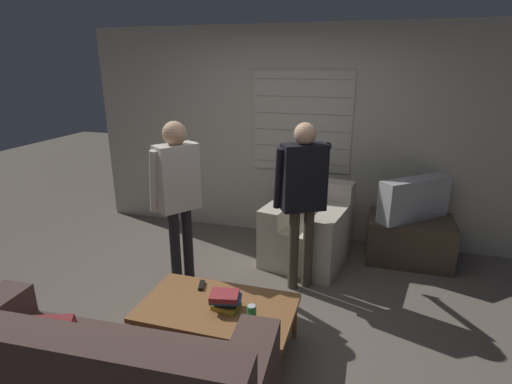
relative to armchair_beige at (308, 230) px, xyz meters
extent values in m
plane|color=#665B51|center=(-0.35, -1.34, -0.35)|extent=(16.00, 16.00, 0.00)
cube|color=#BCB7A8|center=(-0.35, 0.69, 0.92)|extent=(5.20, 0.06, 2.55)
cube|color=beige|center=(-0.22, 0.65, 1.10)|extent=(1.17, 0.02, 1.18)
cube|color=gray|center=(-0.22, 0.64, 0.60)|extent=(1.15, 0.00, 0.01)
cube|color=gray|center=(-0.22, 0.64, 0.80)|extent=(1.15, 0.00, 0.01)
cube|color=gray|center=(-0.22, 0.64, 1.00)|extent=(1.15, 0.00, 0.01)
cube|color=gray|center=(-0.22, 0.64, 1.20)|extent=(1.15, 0.00, 0.01)
cube|color=gray|center=(-0.22, 0.64, 1.39)|extent=(1.15, 0.00, 0.01)
cube|color=gray|center=(-0.22, 0.64, 1.59)|extent=(1.15, 0.00, 0.01)
cube|color=#4C3833|center=(-0.77, -2.86, 0.35)|extent=(1.97, 0.30, 0.47)
cube|color=#4C3833|center=(0.07, -2.52, 0.23)|extent=(0.28, 0.81, 0.21)
cube|color=#9E3338|center=(-1.13, -2.54, 0.22)|extent=(0.41, 0.33, 0.37)
cube|color=beige|center=(-0.01, -0.05, -0.12)|extent=(0.96, 0.97, 0.46)
cube|color=beige|center=(0.05, 0.27, 0.31)|extent=(0.84, 0.35, 0.42)
cube|color=beige|center=(0.27, -0.10, 0.21)|extent=(0.39, 0.87, 0.21)
cube|color=beige|center=(-0.29, 0.01, 0.21)|extent=(0.39, 0.87, 0.21)
cube|color=brown|center=(-0.41, -1.68, 0.02)|extent=(1.15, 0.67, 0.04)
cylinder|color=brown|center=(-0.95, -1.38, -0.18)|extent=(0.04, 0.04, 0.35)
cylinder|color=brown|center=(0.13, -1.38, -0.18)|extent=(0.04, 0.04, 0.35)
cylinder|color=brown|center=(-0.95, -1.98, -0.18)|extent=(0.04, 0.04, 0.35)
cylinder|color=brown|center=(0.13, -1.98, -0.18)|extent=(0.04, 0.04, 0.35)
cube|color=#4C3D2D|center=(1.09, 0.30, -0.10)|extent=(0.89, 0.59, 0.50)
cube|color=#B2B2B7|center=(1.09, 0.30, 0.38)|extent=(0.77, 0.71, 0.45)
cube|color=#3D4738|center=(1.02, 0.37, 0.38)|extent=(0.55, 0.49, 0.37)
cylinder|color=black|center=(-1.12, -0.97, 0.06)|extent=(0.10, 0.10, 0.82)
cylinder|color=black|center=(-1.05, -0.86, 0.06)|extent=(0.10, 0.10, 0.82)
cube|color=beige|center=(-1.08, -0.91, 0.77)|extent=(0.38, 0.43, 0.61)
sphere|color=tan|center=(-1.08, -0.91, 1.18)|extent=(0.22, 0.22, 0.22)
cylinder|color=beige|center=(-1.24, -1.06, 0.76)|extent=(0.17, 0.15, 0.59)
cylinder|color=beige|center=(-1.19, -0.58, 0.98)|extent=(0.52, 0.39, 0.21)
cube|color=white|center=(-1.43, -0.41, 0.91)|extent=(0.07, 0.06, 0.13)
cylinder|color=#4C4233|center=(-0.04, -0.63, 0.06)|extent=(0.10, 0.10, 0.82)
cylinder|color=#4C4233|center=(0.09, -0.56, 0.06)|extent=(0.10, 0.10, 0.82)
cube|color=black|center=(0.03, -0.60, 0.78)|extent=(0.45, 0.37, 0.62)
sphere|color=tan|center=(0.03, -0.60, 1.17)|extent=(0.20, 0.20, 0.20)
cylinder|color=black|center=(-0.19, -0.67, 0.77)|extent=(0.14, 0.17, 0.59)
cylinder|color=black|center=(0.08, -0.24, 1.00)|extent=(0.35, 0.55, 0.17)
cube|color=white|center=(-0.06, 0.01, 0.96)|extent=(0.06, 0.06, 0.13)
cube|color=gold|center=(-0.33, -1.70, 0.06)|extent=(0.21, 0.18, 0.04)
cube|color=black|center=(-0.33, -1.69, 0.09)|extent=(0.18, 0.14, 0.03)
cube|color=#284C89|center=(-0.34, -1.70, 0.12)|extent=(0.26, 0.20, 0.03)
cube|color=maroon|center=(-0.34, -1.70, 0.15)|extent=(0.23, 0.20, 0.04)
cylinder|color=#238E47|center=(-0.11, -1.79, 0.10)|extent=(0.07, 0.07, 0.12)
cylinder|color=silver|center=(-0.11, -1.79, 0.16)|extent=(0.06, 0.06, 0.00)
cube|color=black|center=(-0.63, -1.47, 0.05)|extent=(0.07, 0.14, 0.02)
camera|label=1|loc=(0.59, -4.07, 1.77)|focal=28.00mm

